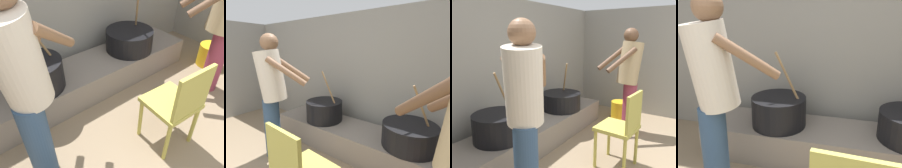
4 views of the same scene
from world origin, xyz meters
The scene contains 8 objects.
block_enclosure_rear centered at (0.00, 2.61, 0.97)m, with size 5.31×0.20×1.95m, color gray.
hearth_ledge centered at (0.34, 2.09, 0.17)m, with size 2.75×0.60×0.34m, color slate.
cooking_pot_main centered at (-0.28, 2.07, 0.49)m, with size 0.54×0.54×0.75m.
cooking_pot_secondary centered at (0.96, 2.08, 0.47)m, with size 0.59×0.59×0.71m.
cook_in_cream_shirt centered at (-0.56, 1.40, 0.91)m, with size 0.72×0.66×1.59m.
cook_in_tan_shirt centered at (1.47, 1.21, 0.89)m, with size 0.71×0.65×1.57m.
chair_olive centered at (0.46, 0.94, 0.49)m, with size 0.42×0.42×0.88m.
bucket_yellow_plastic centered at (1.96, 1.49, 0.15)m, with size 0.31×0.31×0.30m, color gold.
Camera 3 is at (-1.81, 0.20, 1.46)m, focal length 36.18 mm.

